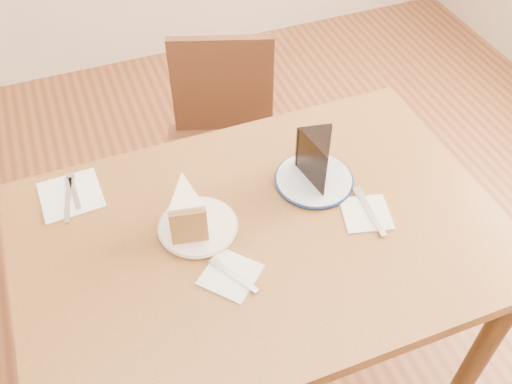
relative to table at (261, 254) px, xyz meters
The scene contains 14 objects.
ground 0.65m from the table, ahead, with size 4.00×4.00×0.00m, color #442212.
table is the anchor object (origin of this frame).
chair_far 0.63m from the table, 80.78° to the left, with size 0.53×0.53×0.84m.
plate_cream 0.19m from the table, 156.24° to the left, with size 0.19×0.19×0.01m, color white.
plate_navy 0.24m from the table, 29.20° to the left, with size 0.20×0.20×0.01m, color white.
carrot_cake 0.25m from the table, 152.35° to the left, with size 0.08×0.12×0.10m, color beige, non-canonical shape.
chocolate_cake 0.28m from the table, 26.62° to the left, with size 0.09×0.13×0.12m, color black, non-canonical shape.
napkin_cream 0.18m from the table, 139.91° to the right, with size 0.12×0.12×0.00m, color white.
napkin_navy 0.29m from the table, ahead, with size 0.12×0.12×0.00m, color white.
napkin_spare 0.52m from the table, 145.56° to the left, with size 0.15×0.15×0.00m, color white.
fork_cream 0.19m from the table, 136.27° to the right, with size 0.01×0.14×0.00m, color silver.
knife_navy 0.30m from the table, ahead, with size 0.02×0.17×0.00m, color silver.
fork_spare 0.52m from the table, 144.18° to the left, with size 0.01×0.14×0.00m, color silver.
knife_spare 0.52m from the table, 147.76° to the left, with size 0.01×0.16×0.00m, color silver.
Camera 1 is at (-0.34, -0.83, 1.85)m, focal length 40.00 mm.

